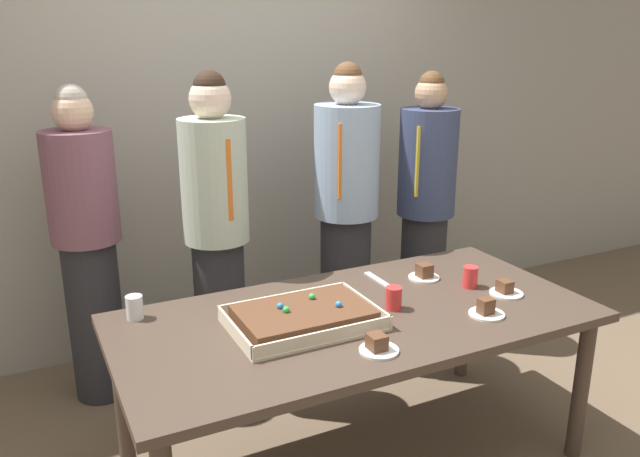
# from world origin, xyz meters

# --- Properties ---
(interior_back_panel) EXTENTS (8.00, 0.12, 3.00)m
(interior_back_panel) POSITION_xyz_m (0.00, 1.60, 1.50)
(interior_back_panel) COLOR #9E998E
(interior_back_panel) RESTS_ON ground_plane
(party_table) EXTENTS (2.02, 0.98, 0.73)m
(party_table) POSITION_xyz_m (0.00, 0.00, 0.66)
(party_table) COLOR #47382D
(party_table) RESTS_ON ground_plane
(sheet_cake) EXTENTS (0.59, 0.41, 0.10)m
(sheet_cake) POSITION_xyz_m (-0.25, 0.00, 0.77)
(sheet_cake) COLOR beige
(sheet_cake) RESTS_ON party_table
(plated_slice_near_left) EXTENTS (0.15, 0.15, 0.08)m
(plated_slice_near_left) POSITION_xyz_m (0.48, -0.25, 0.75)
(plated_slice_near_left) COLOR white
(plated_slice_near_left) RESTS_ON party_table
(plated_slice_near_right) EXTENTS (0.15, 0.15, 0.07)m
(plated_slice_near_right) POSITION_xyz_m (-0.09, -0.32, 0.75)
(plated_slice_near_right) COLOR white
(plated_slice_near_right) RESTS_ON party_table
(plated_slice_far_left) EXTENTS (0.15, 0.15, 0.07)m
(plated_slice_far_left) POSITION_xyz_m (0.71, -0.12, 0.75)
(plated_slice_far_left) COLOR white
(plated_slice_far_left) RESTS_ON party_table
(plated_slice_far_right) EXTENTS (0.15, 0.15, 0.07)m
(plated_slice_far_right) POSITION_xyz_m (0.49, 0.21, 0.76)
(plated_slice_far_right) COLOR white
(plated_slice_far_right) RESTS_ON party_table
(drink_cup_nearest) EXTENTS (0.07, 0.07, 0.10)m
(drink_cup_nearest) POSITION_xyz_m (-0.85, 0.37, 0.78)
(drink_cup_nearest) COLOR white
(drink_cup_nearest) RESTS_ON party_table
(drink_cup_middle) EXTENTS (0.07, 0.07, 0.10)m
(drink_cup_middle) POSITION_xyz_m (0.17, -0.03, 0.78)
(drink_cup_middle) COLOR red
(drink_cup_middle) RESTS_ON party_table
(drink_cup_far_end) EXTENTS (0.07, 0.07, 0.10)m
(drink_cup_far_end) POSITION_xyz_m (0.62, 0.03, 0.78)
(drink_cup_far_end) COLOR red
(drink_cup_far_end) RESTS_ON party_table
(cake_server_utensil) EXTENTS (0.03, 0.20, 0.01)m
(cake_server_utensil) POSITION_xyz_m (0.28, 0.29, 0.74)
(cake_server_utensil) COLOR silver
(cake_server_utensil) RESTS_ON party_table
(person_serving_front) EXTENTS (0.33, 0.33, 1.70)m
(person_serving_front) POSITION_xyz_m (-0.35, 0.82, 0.89)
(person_serving_front) COLOR #28282D
(person_serving_front) RESTS_ON ground_plane
(person_green_shirt_behind) EXTENTS (0.34, 0.34, 1.64)m
(person_green_shirt_behind) POSITION_xyz_m (-0.94, 1.11, 0.85)
(person_green_shirt_behind) COLOR #28282D
(person_green_shirt_behind) RESTS_ON ground_plane
(person_striped_tie_right) EXTENTS (0.36, 0.36, 1.73)m
(person_striped_tie_right) POSITION_xyz_m (0.43, 0.89, 0.89)
(person_striped_tie_right) COLOR #28282D
(person_striped_tie_right) RESTS_ON ground_plane
(person_far_right_suit) EXTENTS (0.35, 0.35, 1.66)m
(person_far_right_suit) POSITION_xyz_m (1.02, 0.94, 0.86)
(person_far_right_suit) COLOR #28282D
(person_far_right_suit) RESTS_ON ground_plane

